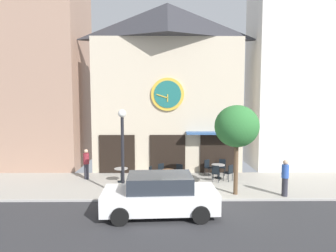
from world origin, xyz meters
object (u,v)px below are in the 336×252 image
at_px(cafe_table_rightmost, 218,168).
at_px(street_lamp, 123,153).
at_px(cafe_chair_near_lamp, 179,171).
at_px(cafe_chair_facing_street, 229,172).
at_px(cafe_chair_right_end, 152,173).
at_px(pedestrian_maroon, 86,164).
at_px(cafe_chair_curbside, 216,172).
at_px(cafe_chair_near_tree, 222,166).
at_px(cafe_table_near_door, 168,175).
at_px(street_tree, 237,127).
at_px(pedestrian_blue, 285,177).
at_px(cafe_chair_under_awning, 162,170).
at_px(cafe_chair_mid_row, 208,166).
at_px(cafe_table_center_left, 121,172).
at_px(parked_car_white, 160,195).

bearing_deg(cafe_table_rightmost, street_lamp, -147.43).
bearing_deg(cafe_chair_near_lamp, cafe_chair_facing_street, -2.25).
height_order(cafe_chair_right_end, pedestrian_maroon, pedestrian_maroon).
bearing_deg(cafe_chair_facing_street, cafe_chair_right_end, -174.92).
xyz_separation_m(cafe_chair_curbside, cafe_chair_near_lamp, (-1.97, 0.22, 0.00)).
distance_m(cafe_table_rightmost, cafe_chair_near_tree, 0.88).
bearing_deg(cafe_table_near_door, cafe_table_rightmost, 21.86).
xyz_separation_m(street_tree, pedestrian_maroon, (-7.64, 2.71, -2.29)).
height_order(cafe_chair_near_tree, pedestrian_blue, pedestrian_blue).
xyz_separation_m(cafe_table_rightmost, cafe_chair_near_tree, (0.39, 0.79, -0.03)).
relative_size(street_lamp, cafe_chair_curbside, 4.40).
bearing_deg(pedestrian_blue, cafe_chair_under_awning, 154.08).
bearing_deg(cafe_chair_mid_row, street_lamp, -139.39).
bearing_deg(cafe_table_center_left, cafe_chair_facing_street, 0.70).
distance_m(cafe_chair_curbside, pedestrian_blue, 3.61).
xyz_separation_m(cafe_table_near_door, cafe_chair_facing_street, (3.30, 0.48, 0.03)).
bearing_deg(cafe_chair_right_end, street_lamp, -120.06).
bearing_deg(street_lamp, cafe_chair_curbside, 27.10).
relative_size(street_lamp, cafe_chair_under_awning, 4.40).
bearing_deg(cafe_table_near_door, cafe_chair_near_tree, 30.96).
xyz_separation_m(cafe_table_near_door, pedestrian_blue, (5.28, -1.96, 0.36)).
bearing_deg(cafe_table_near_door, cafe_table_center_left, 170.65).
distance_m(cafe_table_rightmost, pedestrian_blue, 3.97).
height_order(cafe_chair_curbside, parked_car_white, parked_car_white).
height_order(street_tree, parked_car_white, street_tree).
xyz_separation_m(street_lamp, cafe_chair_near_lamp, (2.64, 2.58, -1.48)).
bearing_deg(pedestrian_maroon, cafe_table_rightmost, 0.81).
xyz_separation_m(cafe_chair_near_tree, parked_car_white, (-3.57, -5.95, 0.23)).
height_order(cafe_table_rightmost, cafe_chair_right_end, cafe_chair_right_end).
bearing_deg(cafe_chair_near_tree, cafe_table_near_door, -149.04).
relative_size(cafe_chair_curbside, cafe_chair_mid_row, 1.00).
bearing_deg(cafe_chair_curbside, cafe_chair_mid_row, 98.10).
xyz_separation_m(street_lamp, cafe_table_near_door, (2.06, 1.99, -1.51)).
xyz_separation_m(cafe_chair_right_end, cafe_chair_near_tree, (4.05, 1.81, 0.00)).
height_order(cafe_chair_right_end, cafe_chair_near_lamp, same).
bearing_deg(cafe_table_center_left, cafe_table_rightmost, 7.67).
bearing_deg(cafe_chair_under_awning, pedestrian_blue, -25.92).
height_order(cafe_table_near_door, cafe_table_rightmost, cafe_table_rightmost).
bearing_deg(cafe_chair_mid_row, cafe_table_center_left, -164.13).
distance_m(cafe_chair_curbside, cafe_chair_near_lamp, 1.99).
xyz_separation_m(cafe_chair_under_awning, cafe_chair_near_lamp, (0.91, -0.17, 0.00)).
distance_m(street_tree, cafe_chair_facing_street, 3.40).
bearing_deg(cafe_table_near_door, street_lamp, -136.04).
height_order(cafe_table_center_left, cafe_chair_near_lamp, cafe_chair_near_lamp).
height_order(street_lamp, cafe_table_center_left, street_lamp).
height_order(cafe_chair_curbside, cafe_chair_mid_row, same).
bearing_deg(pedestrian_maroon, street_lamp, -50.67).
xyz_separation_m(cafe_table_rightmost, cafe_chair_right_end, (-3.66, -1.01, -0.03)).
relative_size(cafe_chair_mid_row, cafe_chair_near_tree, 1.00).
xyz_separation_m(cafe_chair_right_end, pedestrian_maroon, (-3.69, 0.91, 0.33)).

